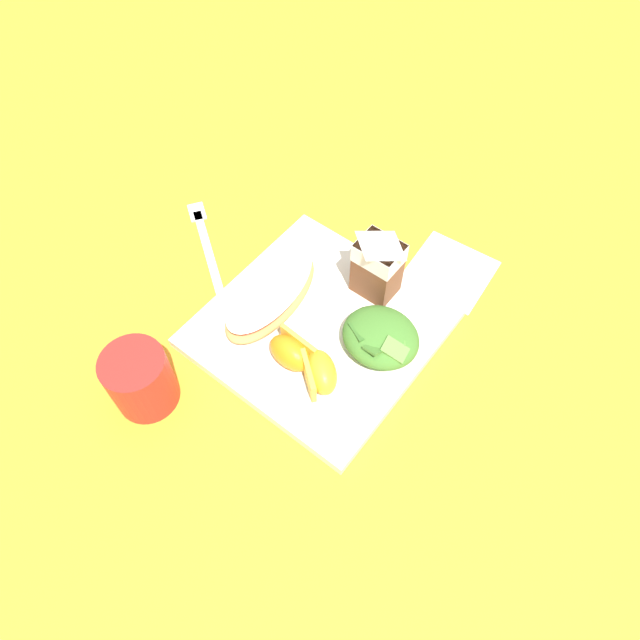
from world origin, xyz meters
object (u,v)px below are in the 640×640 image
object	(u,v)px
paper_napkin	(450,271)
cheesy_pizza_bread	(271,294)
metal_fork	(205,239)
drinking_red_cup	(140,380)
white_plate	(320,327)
orange_wedge_middle	(320,372)
orange_wedge_front	(291,352)
milk_carton	(378,261)
green_salad_pile	(381,337)

from	to	relation	value
paper_napkin	cheesy_pizza_bread	bearing A→B (deg)	-127.51
metal_fork	drinking_red_cup	size ratio (longest dim) A/B	1.92
white_plate	cheesy_pizza_bread	bearing A→B (deg)	-170.59
cheesy_pizza_bread	metal_fork	distance (m)	0.17
white_plate	orange_wedge_middle	distance (m)	0.09
orange_wedge_front	orange_wedge_middle	xyz separation A→B (m)	(0.05, -0.00, 0.00)
orange_wedge_front	paper_napkin	bearing A→B (deg)	72.85
white_plate	orange_wedge_front	distance (m)	0.07
milk_carton	paper_napkin	xyz separation A→B (m)	(0.06, 0.10, -0.07)
milk_carton	white_plate	bearing A→B (deg)	-104.31
milk_carton	paper_napkin	world-z (taller)	milk_carton
milk_carton	drinking_red_cup	bearing A→B (deg)	-113.79
paper_napkin	green_salad_pile	bearing A→B (deg)	-91.67
paper_napkin	metal_fork	xyz separation A→B (m)	(-0.32, -0.17, 0.00)
milk_carton	orange_wedge_front	size ratio (longest dim) A/B	1.77
orange_wedge_middle	metal_fork	world-z (taller)	orange_wedge_middle
metal_fork	orange_wedge_front	bearing A→B (deg)	-19.39
metal_fork	green_salad_pile	bearing A→B (deg)	0.33
white_plate	metal_fork	bearing A→B (deg)	175.21
orange_wedge_middle	paper_napkin	xyz separation A→B (m)	(0.03, 0.26, -0.03)
white_plate	metal_fork	xyz separation A→B (m)	(-0.23, 0.02, -0.01)
orange_wedge_front	white_plate	bearing A→B (deg)	94.64
white_plate	orange_wedge_front	bearing A→B (deg)	-85.36
green_salad_pile	drinking_red_cup	xyz separation A→B (m)	(-0.19, -0.23, 0.01)
cheesy_pizza_bread	green_salad_pile	world-z (taller)	green_salad_pile
cheesy_pizza_bread	milk_carton	xyz separation A→B (m)	(0.10, 0.10, 0.04)
orange_wedge_middle	metal_fork	xyz separation A→B (m)	(-0.28, 0.08, -0.03)
orange_wedge_front	orange_wedge_middle	distance (m)	0.05
white_plate	paper_napkin	size ratio (longest dim) A/B	2.55
orange_wedge_middle	drinking_red_cup	world-z (taller)	drinking_red_cup
green_salad_pile	orange_wedge_middle	size ratio (longest dim) A/B	1.44
white_plate	orange_wedge_front	xyz separation A→B (m)	(0.01, -0.06, 0.03)
white_plate	metal_fork	distance (m)	0.23
cheesy_pizza_bread	orange_wedge_front	xyz separation A→B (m)	(0.08, -0.05, 0.00)
drinking_red_cup	cheesy_pizza_bread	bearing A→B (deg)	79.84
milk_carton	drinking_red_cup	world-z (taller)	milk_carton
orange_wedge_middle	cheesy_pizza_bread	bearing A→B (deg)	156.94
orange_wedge_front	orange_wedge_middle	bearing A→B (deg)	-0.84
green_salad_pile	orange_wedge_front	xyz separation A→B (m)	(-0.07, -0.09, -0.00)
milk_carton	drinking_red_cup	xyz separation A→B (m)	(-0.13, -0.30, -0.03)
cheesy_pizza_bread	green_salad_pile	distance (m)	0.16
milk_carton	metal_fork	distance (m)	0.28
green_salad_pile	orange_wedge_middle	bearing A→B (deg)	-108.67
drinking_red_cup	orange_wedge_middle	bearing A→B (deg)	41.74
metal_fork	drinking_red_cup	world-z (taller)	drinking_red_cup
white_plate	cheesy_pizza_bread	size ratio (longest dim) A/B	1.59
cheesy_pizza_bread	orange_wedge_front	world-z (taller)	orange_wedge_front
milk_carton	metal_fork	size ratio (longest dim) A/B	0.66
paper_napkin	drinking_red_cup	xyz separation A→B (m)	(-0.19, -0.40, 0.04)
metal_fork	white_plate	bearing A→B (deg)	-4.79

